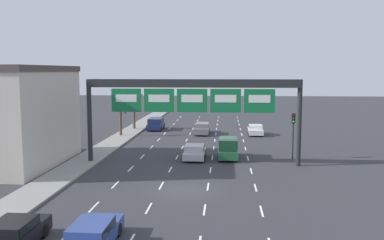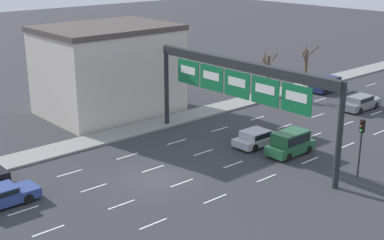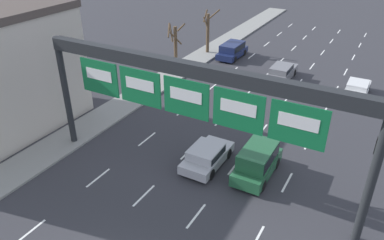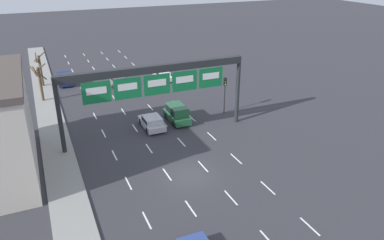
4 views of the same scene
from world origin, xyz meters
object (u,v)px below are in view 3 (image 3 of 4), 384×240
at_px(suv_navy, 232,50).
at_px(suv_green, 258,160).
at_px(car_white, 357,88).
at_px(tree_bare_closest, 208,30).
at_px(car_silver, 207,155).
at_px(sign_gantry, 189,87).
at_px(car_grey, 282,72).
at_px(traffic_light_near_gantry, 375,159).
at_px(tree_bare_second, 175,44).

bearing_deg(suv_navy, suv_green, -62.30).
height_order(car_white, tree_bare_closest, tree_bare_closest).
distance_m(suv_green, car_silver, 3.12).
distance_m(car_white, car_silver, 16.68).
distance_m(sign_gantry, car_grey, 18.50).
bearing_deg(tree_bare_closest, car_grey, -20.58).
relative_size(car_silver, suv_navy, 0.91).
xyz_separation_m(car_grey, car_white, (6.72, -0.30, -0.07)).
bearing_deg(car_white, suv_navy, 163.82).
distance_m(car_grey, tree_bare_closest, 10.41).
xyz_separation_m(car_grey, car_silver, (0.13, -15.62, -0.06)).
distance_m(car_white, traffic_light_near_gantry, 14.98).
height_order(traffic_light_near_gantry, tree_bare_closest, tree_bare_closest).
xyz_separation_m(sign_gantry, car_silver, (0.05, 2.10, -5.35)).
bearing_deg(car_white, sign_gantry, -110.87).
distance_m(suv_green, suv_navy, 21.02).
height_order(car_grey, tree_bare_second, tree_bare_second).
bearing_deg(suv_navy, tree_bare_closest, 179.17).
relative_size(sign_gantry, suv_green, 4.47).
bearing_deg(car_white, traffic_light_near_gantry, -80.77).
height_order(sign_gantry, tree_bare_second, sign_gantry).
bearing_deg(suv_green, car_white, 76.50).
relative_size(sign_gantry, car_silver, 4.55).
bearing_deg(car_white, tree_bare_closest, 166.54).
relative_size(sign_gantry, tree_bare_closest, 3.92).
distance_m(suv_green, tree_bare_closest, 22.66).
bearing_deg(traffic_light_near_gantry, tree_bare_second, 147.31).
xyz_separation_m(sign_gantry, tree_bare_second, (-10.04, 15.04, -3.42)).
height_order(sign_gantry, car_white, sign_gantry).
bearing_deg(sign_gantry, suv_green, 40.76).
height_order(traffic_light_near_gantry, tree_bare_second, tree_bare_second).
bearing_deg(suv_navy, tree_bare_second, -118.37).
bearing_deg(car_silver, sign_gantry, -91.32).
distance_m(traffic_light_near_gantry, tree_bare_closest, 26.31).
xyz_separation_m(car_white, traffic_light_near_gantry, (2.37, -14.61, 2.33)).
bearing_deg(car_grey, traffic_light_near_gantry, -58.61).
height_order(car_silver, tree_bare_second, tree_bare_second).
xyz_separation_m(car_grey, suv_navy, (-6.59, 3.56, 0.12)).
relative_size(suv_green, tree_bare_closest, 0.88).
xyz_separation_m(sign_gantry, tree_bare_closest, (-9.67, 21.32, -3.48)).
xyz_separation_m(car_grey, traffic_light_near_gantry, (9.09, -14.91, 2.25)).
bearing_deg(tree_bare_second, traffic_light_near_gantry, -32.69).
relative_size(suv_navy, traffic_light_near_gantry, 1.06).
distance_m(sign_gantry, car_white, 19.40).
height_order(sign_gantry, car_silver, sign_gantry).
bearing_deg(tree_bare_second, suv_navy, 61.63).
bearing_deg(suv_green, sign_gantry, -139.24).
bearing_deg(suv_green, suv_navy, 117.70).
height_order(suv_green, tree_bare_second, tree_bare_second).
height_order(sign_gantry, car_grey, sign_gantry).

